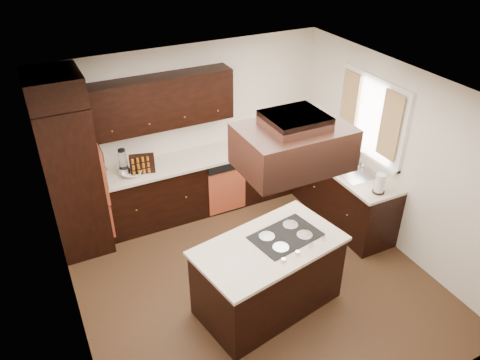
# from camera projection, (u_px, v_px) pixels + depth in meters

# --- Properties ---
(floor) EXTENTS (4.20, 4.20, 0.02)m
(floor) POSITION_uv_depth(u_px,v_px,m) (254.00, 280.00, 6.01)
(floor) COLOR brown
(floor) RESTS_ON ground
(ceiling) EXTENTS (4.20, 4.20, 0.02)m
(ceiling) POSITION_uv_depth(u_px,v_px,m) (258.00, 95.00, 4.69)
(ceiling) COLOR white
(ceiling) RESTS_ON ground
(wall_back) EXTENTS (4.20, 0.02, 2.50)m
(wall_back) POSITION_uv_depth(u_px,v_px,m) (189.00, 128.00, 6.96)
(wall_back) COLOR silver
(wall_back) RESTS_ON ground
(wall_front) EXTENTS (4.20, 0.02, 2.50)m
(wall_front) POSITION_uv_depth(u_px,v_px,m) (379.00, 332.00, 3.74)
(wall_front) COLOR silver
(wall_front) RESTS_ON ground
(wall_left) EXTENTS (0.02, 4.20, 2.50)m
(wall_left) POSITION_uv_depth(u_px,v_px,m) (64.00, 253.00, 4.55)
(wall_left) COLOR silver
(wall_left) RESTS_ON ground
(wall_right) EXTENTS (0.02, 4.20, 2.50)m
(wall_right) POSITION_uv_depth(u_px,v_px,m) (397.00, 159.00, 6.14)
(wall_right) COLOR silver
(wall_right) RESTS_ON ground
(oven_column) EXTENTS (0.65, 0.75, 2.12)m
(oven_column) POSITION_uv_depth(u_px,v_px,m) (73.00, 179.00, 6.08)
(oven_column) COLOR black
(oven_column) RESTS_ON floor
(wall_oven_face) EXTENTS (0.05, 0.62, 0.78)m
(wall_oven_face) POSITION_uv_depth(u_px,v_px,m) (100.00, 169.00, 6.18)
(wall_oven_face) COLOR #B54B2E
(wall_oven_face) RESTS_ON oven_column
(base_cabinets_back) EXTENTS (2.93, 0.60, 0.88)m
(base_cabinets_back) POSITION_uv_depth(u_px,v_px,m) (201.00, 184.00, 7.16)
(base_cabinets_back) COLOR black
(base_cabinets_back) RESTS_ON floor
(base_cabinets_right) EXTENTS (0.60, 2.40, 0.88)m
(base_cabinets_right) POSITION_uv_depth(u_px,v_px,m) (331.00, 184.00, 7.14)
(base_cabinets_right) COLOR black
(base_cabinets_right) RESTS_ON floor
(countertop_back) EXTENTS (2.93, 0.63, 0.04)m
(countertop_back) POSITION_uv_depth(u_px,v_px,m) (201.00, 158.00, 6.91)
(countertop_back) COLOR beige
(countertop_back) RESTS_ON base_cabinets_back
(countertop_right) EXTENTS (0.63, 2.40, 0.04)m
(countertop_right) POSITION_uv_depth(u_px,v_px,m) (333.00, 158.00, 6.89)
(countertop_right) COLOR beige
(countertop_right) RESTS_ON base_cabinets_right
(upper_cabinets) EXTENTS (2.00, 0.34, 0.72)m
(upper_cabinets) POSITION_uv_depth(u_px,v_px,m) (162.00, 102.00, 6.36)
(upper_cabinets) COLOR black
(upper_cabinets) RESTS_ON wall_back
(dishwasher_front) EXTENTS (0.60, 0.05, 0.72)m
(dishwasher_front) POSITION_uv_depth(u_px,v_px,m) (227.00, 191.00, 7.07)
(dishwasher_front) COLOR #B54B2E
(dishwasher_front) RESTS_ON floor
(window_frame) EXTENTS (0.06, 1.32, 1.12)m
(window_frame) POSITION_uv_depth(u_px,v_px,m) (372.00, 117.00, 6.34)
(window_frame) COLOR white
(window_frame) RESTS_ON wall_right
(window_pane) EXTENTS (0.00, 1.20, 1.00)m
(window_pane) POSITION_uv_depth(u_px,v_px,m) (373.00, 116.00, 6.35)
(window_pane) COLOR white
(window_pane) RESTS_ON wall_right
(curtain_left) EXTENTS (0.02, 0.34, 0.90)m
(curtain_left) POSITION_uv_depth(u_px,v_px,m) (390.00, 126.00, 5.97)
(curtain_left) COLOR beige
(curtain_left) RESTS_ON wall_right
(curtain_right) EXTENTS (0.02, 0.34, 0.90)m
(curtain_right) POSITION_uv_depth(u_px,v_px,m) (349.00, 103.00, 6.61)
(curtain_right) COLOR beige
(curtain_right) RESTS_ON wall_right
(sink_rim) EXTENTS (0.52, 0.84, 0.01)m
(sink_rim) POSITION_uv_depth(u_px,v_px,m) (349.00, 167.00, 6.62)
(sink_rim) COLOR silver
(sink_rim) RESTS_ON countertop_right
(island) EXTENTS (1.74, 1.16, 0.88)m
(island) POSITION_uv_depth(u_px,v_px,m) (268.00, 277.00, 5.43)
(island) COLOR black
(island) RESTS_ON floor
(island_top) EXTENTS (1.81, 1.22, 0.04)m
(island_top) POSITION_uv_depth(u_px,v_px,m) (269.00, 246.00, 5.18)
(island_top) COLOR beige
(island_top) RESTS_ON island
(cooktop) EXTENTS (0.84, 0.64, 0.01)m
(cooktop) POSITION_uv_depth(u_px,v_px,m) (286.00, 236.00, 5.30)
(cooktop) COLOR black
(cooktop) RESTS_ON island_top
(range_hood) EXTENTS (1.05, 0.72, 0.42)m
(range_hood) POSITION_uv_depth(u_px,v_px,m) (293.00, 147.00, 4.49)
(range_hood) COLOR black
(range_hood) RESTS_ON ceiling
(hood_duct) EXTENTS (0.55, 0.50, 0.13)m
(hood_duct) POSITION_uv_depth(u_px,v_px,m) (295.00, 121.00, 4.34)
(hood_duct) COLOR black
(hood_duct) RESTS_ON ceiling
(blender_base) EXTENTS (0.15, 0.15, 0.10)m
(blender_base) POSITION_uv_depth(u_px,v_px,m) (124.00, 171.00, 6.44)
(blender_base) COLOR silver
(blender_base) RESTS_ON countertop_back
(blender_pitcher) EXTENTS (0.13, 0.13, 0.26)m
(blender_pitcher) POSITION_uv_depth(u_px,v_px,m) (123.00, 159.00, 6.35)
(blender_pitcher) COLOR silver
(blender_pitcher) RESTS_ON blender_base
(spice_rack) EXTENTS (0.35, 0.17, 0.28)m
(spice_rack) POSITION_uv_depth(u_px,v_px,m) (142.00, 164.00, 6.43)
(spice_rack) COLOR black
(spice_rack) RESTS_ON countertop_back
(mixing_bowl) EXTENTS (0.35, 0.35, 0.07)m
(mixing_bowl) POSITION_uv_depth(u_px,v_px,m) (132.00, 173.00, 6.42)
(mixing_bowl) COLOR white
(mixing_bowl) RESTS_ON countertop_back
(soap_bottle) EXTENTS (0.12, 0.12, 0.20)m
(soap_bottle) POSITION_uv_depth(u_px,v_px,m) (320.00, 146.00, 6.98)
(soap_bottle) COLOR white
(soap_bottle) RESTS_ON countertop_right
(paper_towel) EXTENTS (0.16, 0.16, 0.27)m
(paper_towel) POSITION_uv_depth(u_px,v_px,m) (380.00, 184.00, 6.00)
(paper_towel) COLOR white
(paper_towel) RESTS_ON countertop_right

